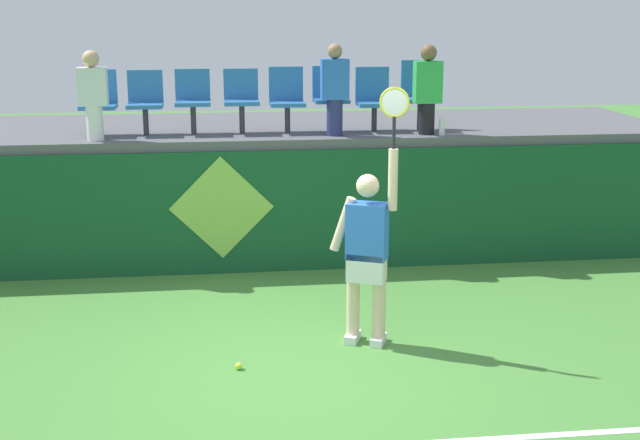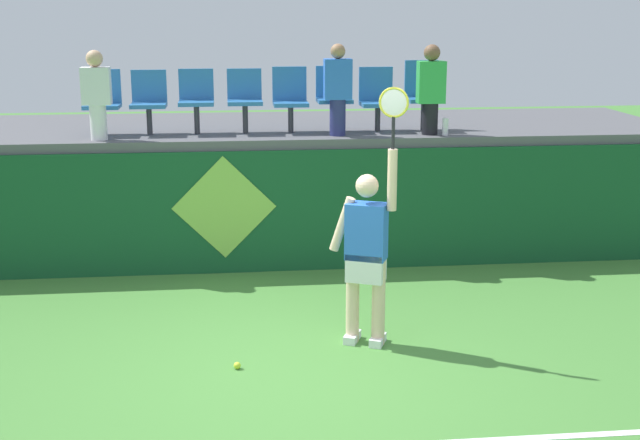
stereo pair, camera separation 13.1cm
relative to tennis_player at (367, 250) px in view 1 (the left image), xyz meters
name	(u,v)px [view 1 (the left image)]	position (x,y,z in m)	size (l,w,h in m)	color
ground_plane	(291,373)	(-0.80, -0.64, -0.95)	(40.00, 40.00, 0.00)	#478438
court_back_wall	(268,211)	(-0.80, 2.51, -0.19)	(10.99, 0.20, 1.52)	#144C28
spectator_platform	(261,129)	(-0.80, 3.89, 0.63)	(10.99, 2.86, 0.12)	#56565B
tennis_player	(367,250)	(0.00, 0.00, 0.00)	(0.71, 0.39, 2.51)	white
tennis_ball	(239,366)	(-1.27, -0.50, -0.92)	(0.07, 0.07, 0.07)	#D1E533
water_bottle	(442,127)	(1.41, 2.63, 0.80)	(0.08, 0.08, 0.22)	white
stadium_chair_0	(99,100)	(-2.85, 3.19, 1.13)	(0.44, 0.42, 0.81)	#38383D
stadium_chair_1	(145,99)	(-2.28, 3.18, 1.13)	(0.44, 0.42, 0.80)	#38383D
stadium_chair_2	(193,98)	(-1.69, 3.18, 1.14)	(0.44, 0.42, 0.80)	#38383D
stadium_chair_3	(241,97)	(-1.08, 3.18, 1.14)	(0.44, 0.42, 0.80)	#38383D
stadium_chair_4	(287,97)	(-0.50, 3.19, 1.14)	(0.44, 0.42, 0.82)	#38383D
stadium_chair_5	(330,95)	(0.07, 3.18, 1.16)	(0.44, 0.42, 0.83)	#38383D
stadium_chair_6	(373,97)	(0.63, 3.19, 1.12)	(0.44, 0.42, 0.81)	#38383D
stadium_chair_7	(419,92)	(1.23, 3.19, 1.18)	(0.44, 0.42, 0.89)	#38383D
spectator_0	(335,88)	(0.07, 2.78, 1.28)	(0.34, 0.20, 1.13)	navy
spectator_1	(93,94)	(-2.85, 2.72, 1.25)	(0.34, 0.20, 1.07)	white
spectator_2	(428,88)	(1.23, 2.74, 1.28)	(0.34, 0.20, 1.12)	black
wall_signage_mount	(224,273)	(-1.37, 2.40, -0.95)	(1.27, 0.01, 1.47)	#144C28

